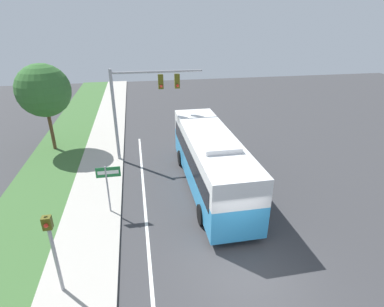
{
  "coord_description": "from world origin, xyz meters",
  "views": [
    {
      "loc": [
        -3.64,
        -7.97,
        8.84
      ],
      "look_at": [
        -0.68,
        7.54,
        1.75
      ],
      "focal_mm": 28.0,
      "sensor_mm": 36.0,
      "label": 1
    }
  ],
  "objects_px": {
    "signal_gantry": "(141,96)",
    "street_sign": "(108,181)",
    "pedestrian_signal": "(52,243)",
    "bus": "(210,158)"
  },
  "relations": [
    {
      "from": "pedestrian_signal",
      "to": "signal_gantry",
      "type": "bearing_deg",
      "value": 72.5
    },
    {
      "from": "street_sign",
      "to": "pedestrian_signal",
      "type": "bearing_deg",
      "value": -107.46
    },
    {
      "from": "signal_gantry",
      "to": "street_sign",
      "type": "height_order",
      "value": "signal_gantry"
    },
    {
      "from": "bus",
      "to": "signal_gantry",
      "type": "xyz_separation_m",
      "value": [
        -3.43,
        4.68,
        2.5
      ]
    },
    {
      "from": "pedestrian_signal",
      "to": "street_sign",
      "type": "distance_m",
      "value": 4.82
    },
    {
      "from": "signal_gantry",
      "to": "street_sign",
      "type": "xyz_separation_m",
      "value": [
        -1.96,
        -6.2,
        -2.53
      ]
    },
    {
      "from": "signal_gantry",
      "to": "pedestrian_signal",
      "type": "height_order",
      "value": "signal_gantry"
    },
    {
      "from": "signal_gantry",
      "to": "pedestrian_signal",
      "type": "distance_m",
      "value": 11.51
    },
    {
      "from": "pedestrian_signal",
      "to": "bus",
      "type": "bearing_deg",
      "value": 41.8
    },
    {
      "from": "bus",
      "to": "street_sign",
      "type": "bearing_deg",
      "value": -164.26
    }
  ]
}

